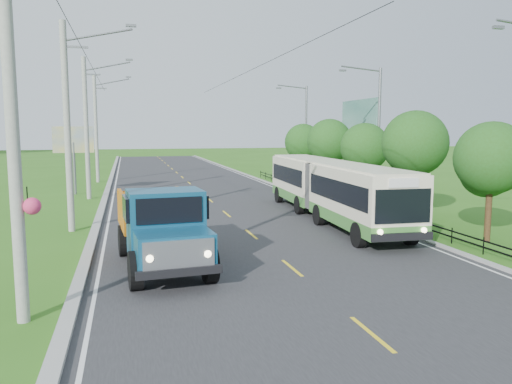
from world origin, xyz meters
name	(u,v)px	position (x,y,z in m)	size (l,w,h in m)	color
ground	(292,268)	(0.00, 0.00, 0.00)	(240.00, 240.00, 0.00)	#306718
road	(206,197)	(0.00, 20.00, 0.01)	(14.00, 120.00, 0.02)	#28282B
curb_left	(105,199)	(-7.20, 20.00, 0.07)	(0.40, 120.00, 0.15)	#9E9E99
curb_right	(297,193)	(7.15, 20.00, 0.05)	(0.30, 120.00, 0.10)	#9E9E99
edge_line_left	(113,200)	(-6.65, 20.00, 0.02)	(0.12, 120.00, 0.00)	silver
edge_line_right	(291,194)	(6.65, 20.00, 0.02)	(0.12, 120.00, 0.00)	silver
centre_dash	(292,268)	(0.00, 0.00, 0.02)	(0.12, 2.20, 0.00)	yellow
railing_right	(339,200)	(8.00, 14.00, 0.30)	(0.04, 40.00, 0.60)	black
pole_nearest	(15,129)	(-8.24, -3.00, 4.94)	(3.51, 0.44, 10.00)	gray
pole_near	(68,126)	(-8.26, 9.00, 5.09)	(3.51, 0.32, 10.00)	gray
pole_mid	(87,128)	(-8.26, 21.00, 5.09)	(3.51, 0.32, 10.00)	gray
pole_far	(96,128)	(-8.26, 33.00, 5.09)	(3.51, 0.32, 10.00)	gray
tree_second	(490,162)	(9.86, 2.14, 3.52)	(3.18, 3.26, 5.30)	#382314
tree_third	(414,147)	(9.86, 8.14, 3.99)	(3.60, 3.62, 6.00)	#382314
tree_fourth	(364,150)	(9.86, 14.14, 3.59)	(3.24, 3.31, 5.40)	#382314
tree_fifth	(329,144)	(9.86, 20.14, 3.85)	(3.48, 3.52, 5.80)	#382314
tree_back	(303,144)	(9.86, 26.14, 3.65)	(3.30, 3.36, 5.50)	#382314
streetlight_mid	(377,130)	(10.64, 14.00, 4.90)	(3.02, 0.20, 9.07)	slate
streetlight_far	(304,130)	(10.64, 28.00, 4.90)	(3.02, 0.20, 9.07)	slate
planter_near	(413,221)	(8.60, 6.00, 0.29)	(0.64, 0.64, 0.67)	silver
planter_mid	(347,200)	(8.60, 14.00, 0.29)	(0.64, 0.64, 0.67)	silver
planter_far	(305,187)	(8.60, 22.00, 0.29)	(0.64, 0.64, 0.67)	silver
billboard_left	(73,144)	(-9.50, 24.00, 3.87)	(3.00, 0.20, 5.20)	slate
billboard_right	(359,125)	(12.30, 20.00, 5.34)	(0.24, 6.00, 7.30)	slate
bus	(331,186)	(5.21, 8.86, 1.88)	(3.39, 16.32, 3.13)	#3D7D32
dump_truck	(161,222)	(-4.47, 1.39, 1.64)	(3.18, 7.10, 2.90)	navy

